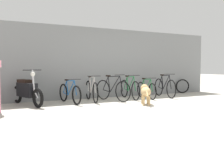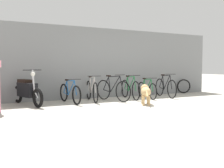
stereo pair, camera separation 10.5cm
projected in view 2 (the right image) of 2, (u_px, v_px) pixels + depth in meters
name	position (u px, v px, depth m)	size (l,w,h in m)	color
ground_plane	(153.00, 107.00, 7.78)	(60.00, 60.00, 0.00)	#B7B2A5
shop_wall_back	(108.00, 63.00, 10.32)	(9.99, 0.20, 2.68)	slate
bicycle_0	(70.00, 93.00, 8.60)	(0.46, 1.63, 0.81)	black
bicycle_1	(92.00, 91.00, 9.08)	(0.49, 1.77, 0.90)	black
bicycle_2	(113.00, 90.00, 9.19)	(0.56, 1.68, 0.93)	black
bicycle_3	(130.00, 89.00, 9.75)	(0.46, 1.75, 0.90)	black
bicycle_4	(147.00, 90.00, 9.90)	(0.46, 1.58, 0.80)	black
bicycle_5	(165.00, 87.00, 10.33)	(0.51, 1.74, 0.93)	black
motorcycle	(27.00, 91.00, 8.11)	(0.69, 1.93, 1.11)	black
stray_dog	(146.00, 92.00, 8.29)	(0.62, 0.95, 0.63)	tan
spare_tire_right	(184.00, 86.00, 11.88)	(0.62, 0.27, 0.64)	black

